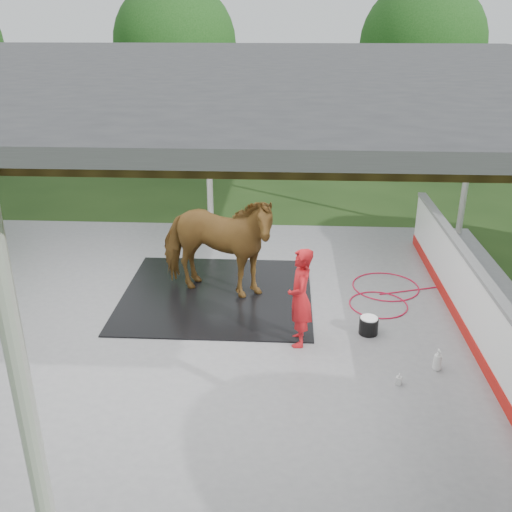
# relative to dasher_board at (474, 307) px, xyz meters

# --- Properties ---
(ground) EXTENTS (100.00, 100.00, 0.00)m
(ground) POSITION_rel_dasher_board_xyz_m (-4.60, 0.00, -0.59)
(ground) COLOR #1E3814
(concrete_slab) EXTENTS (12.00, 10.00, 0.05)m
(concrete_slab) POSITION_rel_dasher_board_xyz_m (-4.60, 0.00, -0.57)
(concrete_slab) COLOR slate
(concrete_slab) RESTS_ON ground
(pavilion_structure) EXTENTS (12.60, 10.60, 4.05)m
(pavilion_structure) POSITION_rel_dasher_board_xyz_m (-4.60, -0.00, 3.37)
(pavilion_structure) COLOR beige
(pavilion_structure) RESTS_ON ground
(dasher_board) EXTENTS (0.16, 8.00, 1.15)m
(dasher_board) POSITION_rel_dasher_board_xyz_m (0.00, 0.00, 0.00)
(dasher_board) COLOR #B1140E
(dasher_board) RESTS_ON concrete_slab
(tree_belt) EXTENTS (28.00, 28.00, 5.80)m
(tree_belt) POSITION_rel_dasher_board_xyz_m (-4.30, 0.90, 3.20)
(tree_belt) COLOR #382314
(tree_belt) RESTS_ON ground
(rubber_mat) EXTENTS (3.33, 3.12, 0.02)m
(rubber_mat) POSITION_rel_dasher_board_xyz_m (-4.05, 1.27, -0.53)
(rubber_mat) COLOR black
(rubber_mat) RESTS_ON concrete_slab
(horse) EXTENTS (2.42, 1.59, 1.88)m
(horse) POSITION_rel_dasher_board_xyz_m (-4.05, 1.27, 0.42)
(horse) COLOR brown
(horse) RESTS_ON rubber_mat
(handler) EXTENTS (0.38, 0.57, 1.53)m
(handler) POSITION_rel_dasher_board_xyz_m (-2.63, -0.26, 0.22)
(handler) COLOR #B41318
(handler) RESTS_ON concrete_slab
(wash_bucket) EXTENTS (0.30, 0.30, 0.28)m
(wash_bucket) POSITION_rel_dasher_board_xyz_m (-1.54, 0.07, -0.40)
(wash_bucket) COLOR black
(wash_bucket) RESTS_ON concrete_slab
(soap_bottle_a) EXTENTS (0.13, 0.13, 0.32)m
(soap_bottle_a) POSITION_rel_dasher_board_xyz_m (-0.70, -0.88, -0.38)
(soap_bottle_a) COLOR silver
(soap_bottle_a) RESTS_ON concrete_slab
(soap_bottle_b) EXTENTS (0.10, 0.10, 0.17)m
(soap_bottle_b) POSITION_rel_dasher_board_xyz_m (-1.30, -1.26, -0.46)
(soap_bottle_b) COLOR #338CD8
(soap_bottle_b) RESTS_ON concrete_slab
(hose_coil) EXTENTS (2.05, 1.84, 0.02)m
(hose_coil) POSITION_rel_dasher_board_xyz_m (-1.09, 1.46, -0.53)
(hose_coil) COLOR #BE0D30
(hose_coil) RESTS_ON concrete_slab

